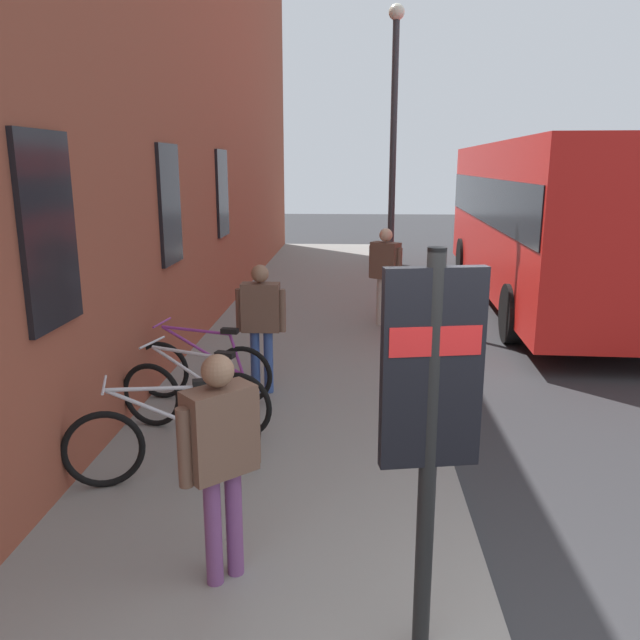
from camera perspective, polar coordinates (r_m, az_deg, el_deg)
ground at (r=9.76m, az=14.70°, el=-4.19°), size 60.00×60.00×0.00m
sidewalk_pavement at (r=11.48m, az=-0.85°, el=-0.73°), size 24.00×3.50×0.12m
station_facade at (r=12.48m, az=-10.60°, el=19.59°), size 22.00×0.65×8.50m
bicycle_under_window at (r=6.02m, az=-13.66°, el=-10.37°), size 0.68×1.70×0.97m
bicycle_end_of_row at (r=6.98m, az=-11.08°, el=-6.81°), size 0.60×1.73×0.97m
bicycle_nearest_sign at (r=7.85m, az=-10.49°, el=-4.44°), size 0.48×1.76×0.97m
transit_info_sign at (r=3.50m, az=9.88°, el=-6.71°), size 0.18×0.56×2.40m
city_bus at (r=14.44m, az=19.32°, el=8.97°), size 10.60×2.97×3.35m
pedestrian_near_bus at (r=7.89m, az=-5.31°, el=0.39°), size 0.24×0.62×1.63m
pedestrian_by_facade at (r=11.28m, az=5.85°, el=4.74°), size 0.48×0.56×1.73m
pedestrian_crossing_street at (r=4.35m, az=-8.88°, el=-11.08°), size 0.49×0.50×1.63m
street_lamp at (r=12.05m, az=6.57°, el=15.73°), size 0.28×0.28×5.51m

